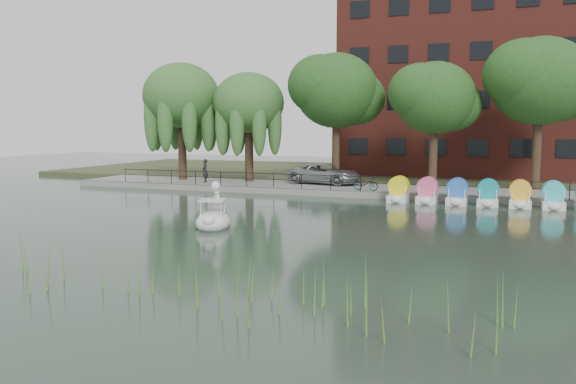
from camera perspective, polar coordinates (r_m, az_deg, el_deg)
The scene contains 17 objects.
ground_plane at distance 24.36m, azimuth -4.41°, elevation -4.01°, with size 120.00×120.00×0.00m, color #35473F.
promenade at distance 39.27m, azimuth 5.46°, elevation 0.33°, with size 40.00×6.00×0.40m, color gray.
kerb at distance 36.45m, azimuth 4.25°, elevation -0.15°, with size 40.00×0.25×0.40m, color gray.
land_strip at distance 52.86m, azimuth 9.41°, elevation 1.86°, with size 60.00×22.00×0.36m, color #47512D.
railing at distance 36.54m, azimuth 4.35°, elevation 1.36°, with size 32.00×0.05×1.00m.
apartment_building at distance 52.00m, azimuth 17.35°, elevation 11.71°, with size 20.00×10.07×18.00m.
willow_left at distance 44.72m, azimuth -10.80°, elevation 9.56°, with size 5.88×5.88×9.01m.
willow_mid at distance 42.56m, azimuth -4.01°, elevation 8.98°, with size 5.32×5.32×8.15m.
broadleaf_center at distance 41.31m, azimuth 4.94°, elevation 10.17°, with size 6.00×6.00×9.25m.
broadleaf_right at distance 39.47m, azimuth 14.69°, elevation 9.17°, with size 5.40×5.40×8.32m.
broadleaf_far at distance 40.38m, azimuth 24.24°, elevation 10.18°, with size 6.30×6.30×9.71m.
minivan at distance 40.47m, azimuth 3.74°, elevation 2.01°, with size 6.07×2.79×1.69m, color gray.
bicycle at distance 36.64m, azimuth 7.92°, elevation 0.94°, with size 1.72×0.60×1.00m, color gray.
pedestrian at distance 42.05m, azimuth -8.44°, elevation 2.33°, with size 0.71×0.48×1.98m, color black.
swan_boat at distance 25.30m, azimuth -7.60°, elevation -2.63°, with size 2.16×2.73×2.03m.
pedal_boat_row at distance 34.10m, azimuth 19.65°, elevation -0.30°, with size 11.35×1.70×1.40m.
reed_bank at distance 15.17m, azimuth -12.80°, elevation -8.40°, with size 24.00×2.40×1.20m.
Camera 1 is at (10.12, -21.71, 4.49)m, focal length 35.00 mm.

